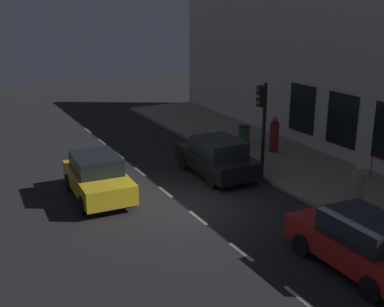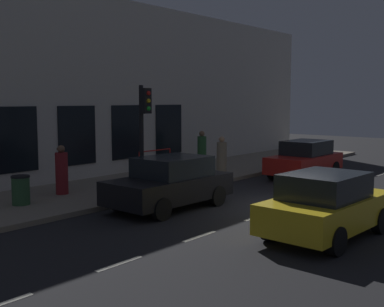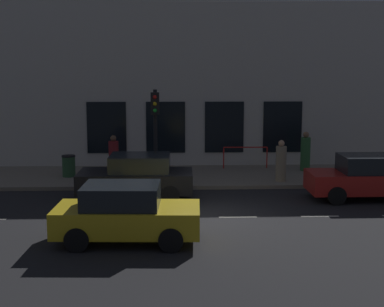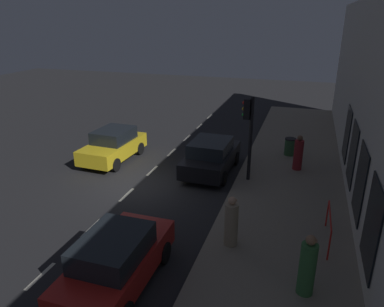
% 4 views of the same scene
% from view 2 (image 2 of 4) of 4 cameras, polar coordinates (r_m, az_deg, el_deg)
% --- Properties ---
extents(ground_plane, '(60.00, 60.00, 0.00)m').
position_cam_2_polar(ground_plane, '(15.51, 10.69, -6.19)').
color(ground_plane, '#232326').
extents(sidewalk, '(4.50, 32.00, 0.15)m').
position_cam_2_polar(sidewalk, '(19.24, -5.84, -3.47)').
color(sidewalk, gray).
rests_on(sidewalk, ground).
extents(building_facade, '(0.65, 32.00, 7.56)m').
position_cam_2_polar(building_facade, '(20.87, -10.92, 7.40)').
color(building_facade, beige).
rests_on(building_facade, ground).
extents(lane_centre_line, '(0.12, 27.20, 0.01)m').
position_cam_2_polar(lane_centre_line, '(16.37, 12.39, -5.55)').
color(lane_centre_line, beige).
rests_on(lane_centre_line, ground).
extents(traffic_light, '(0.49, 0.32, 3.65)m').
position_cam_2_polar(traffic_light, '(16.48, -5.64, 3.85)').
color(traffic_light, black).
rests_on(traffic_light, sidewalk).
extents(parked_car_0, '(2.06, 4.08, 1.58)m').
position_cam_2_polar(parked_car_0, '(15.02, -2.56, -3.41)').
color(parked_car_0, black).
rests_on(parked_car_0, ground).
extents(parked_car_1, '(2.01, 3.94, 1.58)m').
position_cam_2_polar(parked_car_1, '(12.28, 15.34, -5.83)').
color(parked_car_1, gold).
rests_on(parked_car_1, ground).
extents(parked_car_2, '(1.85, 4.02, 1.58)m').
position_cam_2_polar(parked_car_2, '(21.51, 12.99, -0.65)').
color(parked_car_2, red).
rests_on(parked_car_2, ground).
extents(pedestrian_0, '(0.45, 0.45, 1.71)m').
position_cam_2_polar(pedestrian_0, '(23.18, 1.16, 0.35)').
color(pedestrian_0, '#336B38').
rests_on(pedestrian_0, sidewalk).
extents(pedestrian_1, '(0.59, 0.59, 1.64)m').
position_cam_2_polar(pedestrian_1, '(20.63, 3.47, -0.49)').
color(pedestrian_1, gray).
rests_on(pedestrian_1, sidewalk).
extents(pedestrian_2, '(0.58, 0.58, 1.65)m').
position_cam_2_polar(pedestrian_2, '(17.06, -14.91, -2.08)').
color(pedestrian_2, maroon).
rests_on(pedestrian_2, sidewalk).
extents(trash_bin, '(0.56, 0.56, 0.89)m').
position_cam_2_polar(trash_bin, '(15.74, -19.28, -4.03)').
color(trash_bin, '#2D5633').
rests_on(trash_bin, sidewalk).
extents(red_railing, '(0.05, 1.99, 0.97)m').
position_cam_2_polar(red_railing, '(21.67, -4.30, -0.25)').
color(red_railing, red).
rests_on(red_railing, sidewalk).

